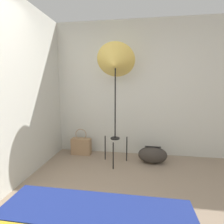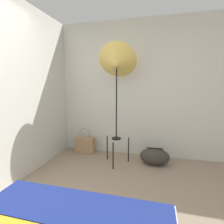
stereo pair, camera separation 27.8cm
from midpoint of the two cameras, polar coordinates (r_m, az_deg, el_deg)
name	(u,v)px [view 1 (the left image)]	position (r m, az deg, el deg)	size (l,w,h in m)	color
wall_back	(123,90)	(3.47, 1.40, 7.34)	(8.00, 0.05, 2.60)	beige
wall_side_left	(18,92)	(2.83, -30.85, 5.76)	(0.05, 8.00, 2.60)	beige
photo_umbrella	(115,64)	(2.98, -1.69, 15.29)	(0.65, 0.52, 2.07)	black
tote_bag	(81,146)	(3.67, -12.21, -10.83)	(0.39, 0.16, 0.52)	#9E7A56
duffel_bag	(153,155)	(3.27, 10.69, -13.65)	(0.51, 0.30, 0.30)	#332D28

